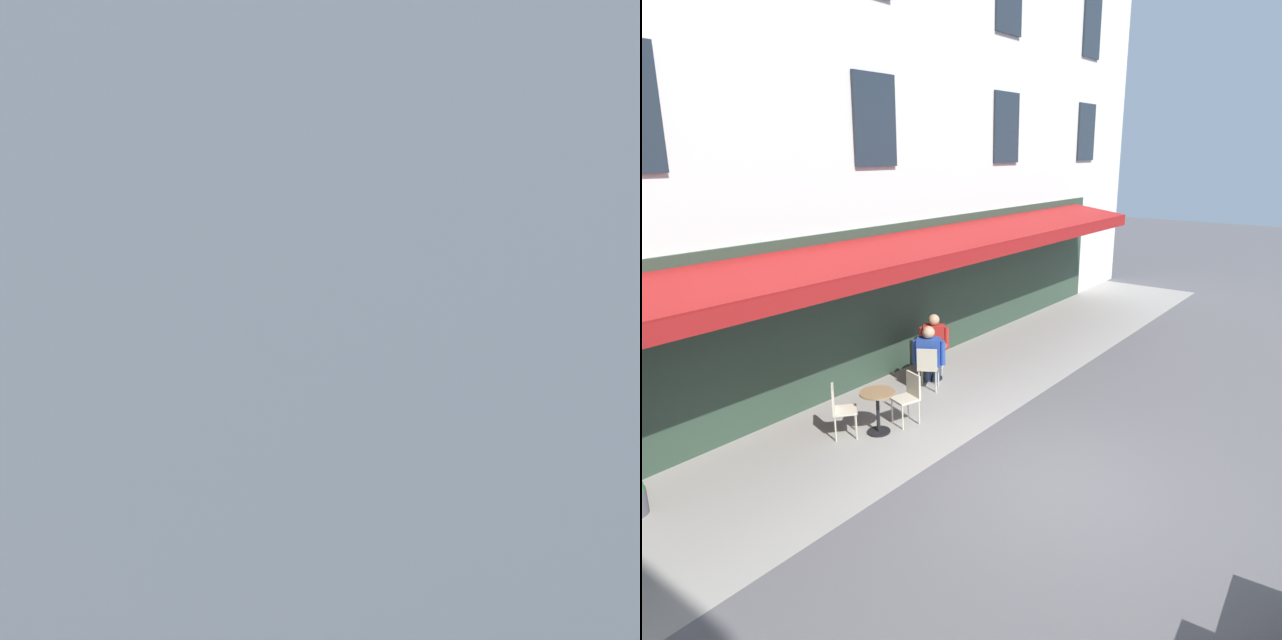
# 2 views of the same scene
# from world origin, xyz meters

# --- Properties ---
(ground_plane) EXTENTS (70.00, 70.00, 0.00)m
(ground_plane) POSITION_xyz_m (0.00, 0.00, 0.00)
(ground_plane) COLOR #565456
(sidewalk_cafe_terrace) EXTENTS (20.50, 3.20, 0.01)m
(sidewalk_cafe_terrace) POSITION_xyz_m (-3.25, -3.40, 0.00)
(sidewalk_cafe_terrace) COLOR gray
(sidewalk_cafe_terrace) RESTS_ON ground_plane
(cafe_building_facade) EXTENTS (20.00, 10.70, 15.00)m
(cafe_building_facade) POSITION_xyz_m (-4.00, -9.49, 7.49)
(cafe_building_facade) COLOR silver
(cafe_building_facade) RESTS_ON ground_plane
(cafe_table_near_entrance) EXTENTS (0.60, 0.60, 0.75)m
(cafe_table_near_entrance) POSITION_xyz_m (0.31, -3.22, 0.49)
(cafe_table_near_entrance) COLOR black
(cafe_table_near_entrance) RESTS_ON ground_plane
(cafe_chair_cream_corner_right) EXTENTS (0.49, 0.49, 0.91)m
(cafe_chair_cream_corner_right) POSITION_xyz_m (-0.30, -3.05, 0.55)
(cafe_chair_cream_corner_right) COLOR beige
(cafe_chair_cream_corner_right) RESTS_ON ground_plane
(cafe_chair_cream_corner_left) EXTENTS (0.56, 0.56, 0.91)m
(cafe_chair_cream_corner_left) POSITION_xyz_m (0.79, -3.63, 0.55)
(cafe_chair_cream_corner_left) COLOR beige
(cafe_chair_cream_corner_left) RESTS_ON ground_plane
(cafe_table_mid_terrace) EXTENTS (0.60, 0.60, 0.75)m
(cafe_table_mid_terrace) POSITION_xyz_m (-2.15, -4.03, 0.49)
(cafe_table_mid_terrace) COLOR black
(cafe_table_mid_terrace) RESTS_ON ground_plane
(cafe_chair_cream_near_door) EXTENTS (0.55, 0.55, 0.91)m
(cafe_chair_cream_near_door) POSITION_xyz_m (-1.61, -3.70, 0.55)
(cafe_chair_cream_near_door) COLOR beige
(cafe_chair_cream_near_door) RESTS_ON ground_plane
(cafe_chair_cream_under_awning) EXTENTS (0.56, 0.56, 0.91)m
(cafe_chair_cream_under_awning) POSITION_xyz_m (-2.67, -4.39, 0.55)
(cafe_chair_cream_under_awning) COLOR beige
(cafe_chair_cream_under_awning) RESTS_ON ground_plane
(seated_patron_in_blue) EXTENTS (0.64, 0.62, 1.31)m
(seated_patron_in_blue) POSITION_xyz_m (-1.79, -3.81, 0.70)
(seated_patron_in_blue) COLOR navy
(seated_patron_in_blue) RESTS_ON ground_plane
(seated_companion_in_red) EXTENTS (0.62, 0.60, 1.28)m
(seated_companion_in_red) POSITION_xyz_m (-2.49, -4.27, 0.69)
(seated_companion_in_red) COLOR navy
(seated_companion_in_red) RESTS_ON ground_plane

